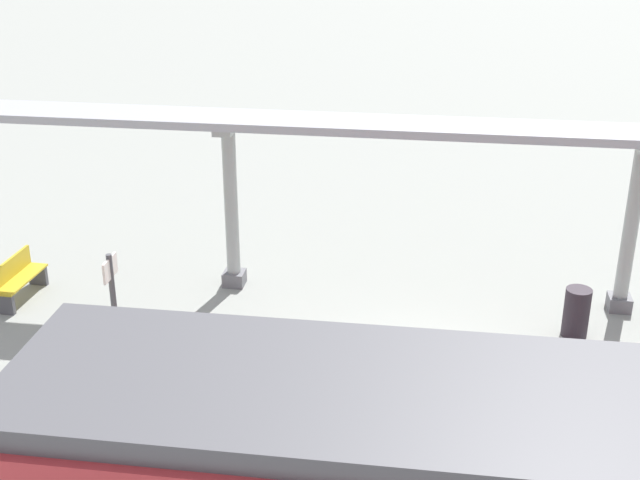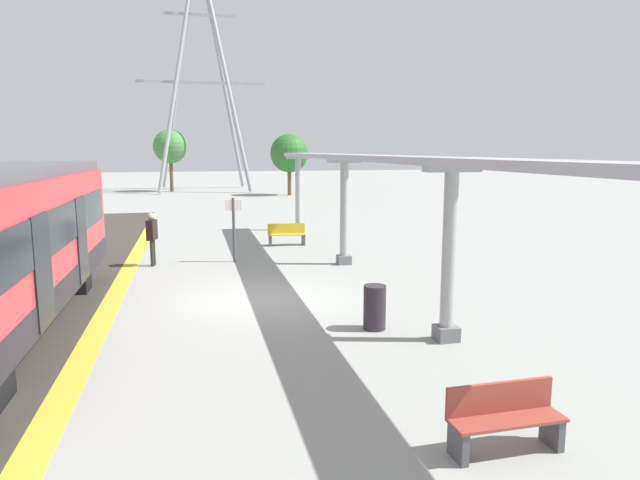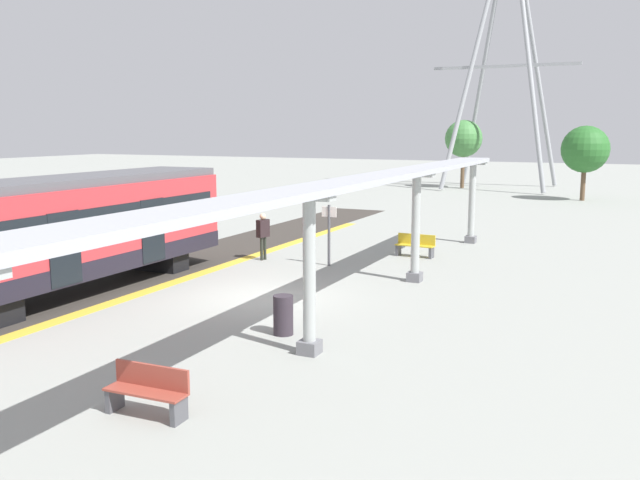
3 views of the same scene
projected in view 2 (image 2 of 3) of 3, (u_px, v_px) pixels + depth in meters
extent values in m
plane|color=gray|center=(256.00, 300.00, 14.38)|extent=(176.00, 176.00, 0.00)
cube|color=gold|center=(109.00, 308.00, 13.59)|extent=(0.51, 31.28, 0.01)
cube|color=#38332D|center=(25.00, 313.00, 13.18)|extent=(3.20, 43.28, 0.01)
cube|color=black|center=(63.00, 226.00, 11.57)|extent=(0.03, 10.15, 0.84)
cube|color=black|center=(43.00, 271.00, 9.89)|extent=(0.04, 1.10, 2.00)
cube|color=black|center=(82.00, 239.00, 13.43)|extent=(0.04, 1.10, 2.00)
cube|color=black|center=(45.00, 281.00, 14.99)|extent=(2.21, 0.90, 0.64)
cube|color=slate|center=(446.00, 333.00, 11.29)|extent=(0.44, 0.44, 0.30)
cylinder|color=#9FA4A2|center=(449.00, 251.00, 11.02)|extent=(0.28, 0.28, 3.08)
cube|color=#9FA4A2|center=(452.00, 169.00, 10.77)|extent=(1.10, 0.36, 0.12)
cube|color=slate|center=(344.00, 260.00, 18.84)|extent=(0.44, 0.44, 0.30)
cylinder|color=#9FA4A2|center=(344.00, 210.00, 18.57)|extent=(0.28, 0.28, 3.08)
cube|color=#9FA4A2|center=(345.00, 161.00, 18.31)|extent=(1.10, 0.36, 0.12)
cube|color=slate|center=(298.00, 227.00, 26.79)|extent=(0.44, 0.44, 0.30)
cylinder|color=#9FA4A2|center=(298.00, 192.00, 26.52)|extent=(0.28, 0.28, 3.08)
cube|color=#9FA4A2|center=(298.00, 158.00, 26.27)|extent=(1.10, 0.36, 0.12)
cube|color=#A8AAB2|center=(384.00, 158.00, 14.55)|extent=(1.20, 25.10, 0.16)
cube|color=brown|center=(507.00, 420.00, 7.05)|extent=(1.51, 0.48, 0.04)
cube|color=brown|center=(500.00, 397.00, 7.20)|extent=(1.50, 0.10, 0.40)
cube|color=#4C4C51|center=(552.00, 430.00, 7.25)|extent=(0.11, 0.40, 0.42)
cube|color=#4C4C51|center=(458.00, 444.00, 6.92)|extent=(0.11, 0.40, 0.42)
cube|color=gold|center=(287.00, 234.00, 22.49)|extent=(1.52, 0.51, 0.04)
cube|color=gold|center=(286.00, 228.00, 22.64)|extent=(1.50, 0.13, 0.40)
cube|color=#4C4C51|center=(303.00, 240.00, 22.65)|extent=(0.12, 0.40, 0.42)
cube|color=#4C4C51|center=(270.00, 241.00, 22.41)|extent=(0.12, 0.40, 0.42)
cylinder|color=#2F272F|center=(375.00, 307.00, 11.96)|extent=(0.48, 0.48, 0.96)
cylinder|color=#4C4C51|center=(234.00, 230.00, 19.05)|extent=(0.10, 0.10, 2.20)
cube|color=silver|center=(233.00, 205.00, 18.91)|extent=(0.56, 0.04, 0.36)
cylinder|color=#262A21|center=(154.00, 252.00, 18.59)|extent=(0.11, 0.11, 0.87)
cylinder|color=#262A21|center=(152.00, 253.00, 18.42)|extent=(0.11, 0.11, 0.87)
cube|color=black|center=(152.00, 230.00, 18.38)|extent=(0.35, 0.55, 0.66)
sphere|color=beige|center=(151.00, 216.00, 18.31)|extent=(0.24, 0.24, 0.24)
cylinder|color=#93969B|center=(222.00, 74.00, 53.60)|extent=(4.27, 4.33, 21.84)
cylinder|color=#93969B|center=(179.00, 72.00, 52.73)|extent=(4.27, 4.33, 21.84)
cylinder|color=#93969B|center=(224.00, 68.00, 49.79)|extent=(4.27, 4.33, 21.84)
cylinder|color=#93969B|center=(178.00, 66.00, 48.93)|extent=(4.27, 4.33, 21.84)
cube|color=#93969B|center=(202.00, 83.00, 51.44)|extent=(11.65, 0.30, 0.24)
cube|color=#93969B|center=(199.00, 15.00, 50.49)|extent=(6.52, 0.30, 0.24)
cylinder|color=brown|center=(171.00, 176.00, 51.53)|extent=(0.32, 0.32, 2.87)
sphere|color=#3E793B|center=(170.00, 146.00, 51.11)|extent=(3.08, 3.08, 3.08)
cylinder|color=brown|center=(289.00, 182.00, 47.40)|extent=(0.32, 0.32, 2.23)
sphere|color=#286327|center=(289.00, 153.00, 47.02)|extent=(3.21, 3.21, 3.21)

